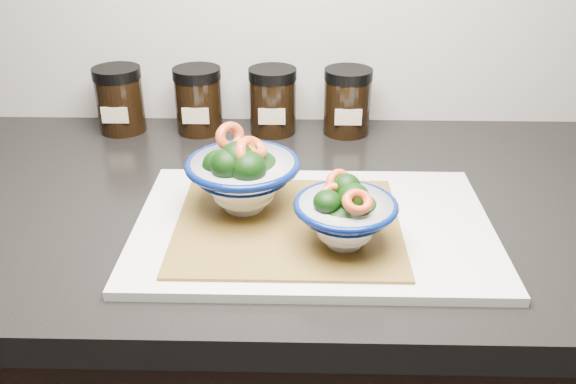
{
  "coord_description": "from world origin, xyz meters",
  "views": [
    {
      "loc": [
        0.11,
        0.69,
        1.31
      ],
      "look_at": [
        0.09,
        1.35,
        0.96
      ],
      "focal_mm": 38.0,
      "sensor_mm": 36.0,
      "label": 1
    }
  ],
  "objects_px": {
    "spice_jar_a": "(120,100)",
    "spice_jar_b": "(198,100)",
    "spice_jar_d": "(347,101)",
    "spice_jar_c": "(273,101)",
    "bowl_right": "(345,215)",
    "cutting_board": "(313,226)",
    "bowl_left": "(242,175)"
  },
  "relations": [
    {
      "from": "bowl_right",
      "to": "cutting_board",
      "type": "bearing_deg",
      "value": 123.52
    },
    {
      "from": "bowl_right",
      "to": "spice_jar_a",
      "type": "height_order",
      "value": "spice_jar_a"
    },
    {
      "from": "spice_jar_b",
      "to": "spice_jar_d",
      "type": "xyz_separation_m",
      "value": [
        0.26,
        0.0,
        0.0
      ]
    },
    {
      "from": "spice_jar_a",
      "to": "spice_jar_d",
      "type": "bearing_deg",
      "value": 0.0
    },
    {
      "from": "spice_jar_b",
      "to": "spice_jar_c",
      "type": "xyz_separation_m",
      "value": [
        0.13,
        0.0,
        0.0
      ]
    },
    {
      "from": "cutting_board",
      "to": "bowl_left",
      "type": "bearing_deg",
      "value": 163.12
    },
    {
      "from": "spice_jar_b",
      "to": "spice_jar_d",
      "type": "distance_m",
      "value": 0.26
    },
    {
      "from": "cutting_board",
      "to": "spice_jar_b",
      "type": "xyz_separation_m",
      "value": [
        -0.19,
        0.33,
        0.05
      ]
    },
    {
      "from": "spice_jar_d",
      "to": "spice_jar_a",
      "type": "bearing_deg",
      "value": 180.0
    },
    {
      "from": "spice_jar_c",
      "to": "bowl_right",
      "type": "bearing_deg",
      "value": -75.21
    },
    {
      "from": "spice_jar_a",
      "to": "spice_jar_b",
      "type": "bearing_deg",
      "value": 0.0
    },
    {
      "from": "cutting_board",
      "to": "spice_jar_a",
      "type": "distance_m",
      "value": 0.47
    },
    {
      "from": "spice_jar_a",
      "to": "spice_jar_b",
      "type": "height_order",
      "value": "same"
    },
    {
      "from": "spice_jar_a",
      "to": "spice_jar_b",
      "type": "distance_m",
      "value": 0.14
    },
    {
      "from": "bowl_left",
      "to": "spice_jar_c",
      "type": "xyz_separation_m",
      "value": [
        0.03,
        0.3,
        -0.01
      ]
    },
    {
      "from": "bowl_left",
      "to": "spice_jar_c",
      "type": "bearing_deg",
      "value": 85.27
    },
    {
      "from": "spice_jar_a",
      "to": "spice_jar_d",
      "type": "relative_size",
      "value": 1.0
    },
    {
      "from": "cutting_board",
      "to": "spice_jar_d",
      "type": "distance_m",
      "value": 0.34
    },
    {
      "from": "spice_jar_b",
      "to": "spice_jar_c",
      "type": "bearing_deg",
      "value": 0.0
    },
    {
      "from": "cutting_board",
      "to": "spice_jar_d",
      "type": "relative_size",
      "value": 3.98
    },
    {
      "from": "spice_jar_a",
      "to": "bowl_left",
      "type": "bearing_deg",
      "value": -51.74
    },
    {
      "from": "cutting_board",
      "to": "bowl_left",
      "type": "xyz_separation_m",
      "value": [
        -0.09,
        0.03,
        0.06
      ]
    },
    {
      "from": "bowl_left",
      "to": "spice_jar_b",
      "type": "xyz_separation_m",
      "value": [
        -0.1,
        0.3,
        -0.01
      ]
    },
    {
      "from": "spice_jar_c",
      "to": "bowl_left",
      "type": "bearing_deg",
      "value": -94.73
    },
    {
      "from": "bowl_right",
      "to": "spice_jar_d",
      "type": "distance_m",
      "value": 0.39
    },
    {
      "from": "spice_jar_d",
      "to": "spice_jar_b",
      "type": "bearing_deg",
      "value": 180.0
    },
    {
      "from": "spice_jar_b",
      "to": "spice_jar_d",
      "type": "relative_size",
      "value": 1.0
    },
    {
      "from": "bowl_right",
      "to": "spice_jar_c",
      "type": "height_order",
      "value": "spice_jar_c"
    },
    {
      "from": "bowl_left",
      "to": "bowl_right",
      "type": "xyz_separation_m",
      "value": [
        0.13,
        -0.08,
        -0.01
      ]
    },
    {
      "from": "spice_jar_c",
      "to": "spice_jar_d",
      "type": "bearing_deg",
      "value": 0.0
    },
    {
      "from": "spice_jar_b",
      "to": "spice_jar_d",
      "type": "bearing_deg",
      "value": 0.0
    },
    {
      "from": "bowl_right",
      "to": "spice_jar_a",
      "type": "xyz_separation_m",
      "value": [
        -0.37,
        0.38,
        0.0
      ]
    }
  ]
}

